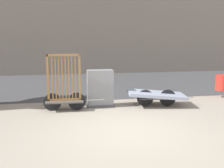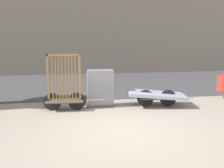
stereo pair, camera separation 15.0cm
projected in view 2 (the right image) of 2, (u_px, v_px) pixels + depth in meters
The scene contains 6 objects.
ground_plane at pixel (126, 132), 6.61m from camera, with size 60.00×60.00×0.00m, color gray.
road_strip at pixel (97, 83), 13.68m from camera, with size 56.00×7.56×0.01m.
bike_cart_with_bedframe at pixel (65, 90), 8.50m from camera, with size 1.98×0.62×1.84m.
bike_cart_with_mattress at pixel (157, 95), 9.03m from camera, with size 2.33×1.25×0.58m.
utility_cabinet at pixel (100, 89), 9.02m from camera, with size 0.94×0.49×1.26m.
trash_bin at pixel (223, 83), 10.27m from camera, with size 0.48×0.48×0.91m.
Camera 2 is at (-1.35, -6.16, 2.34)m, focal length 42.00 mm.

